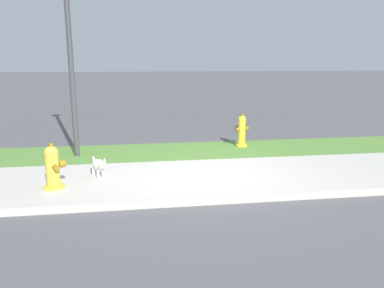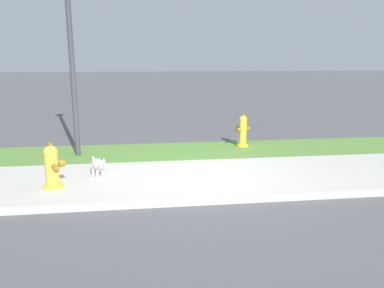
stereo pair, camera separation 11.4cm
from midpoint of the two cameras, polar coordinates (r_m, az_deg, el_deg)
The scene contains 7 objects.
ground_plane at distance 6.66m, azimuth 0.95°, elevation -5.11°, with size 120.00×120.00×0.00m, color #515154.
sidewalk_pavement at distance 6.66m, azimuth 0.95°, elevation -5.07°, with size 18.00×2.28×0.01m, color #BCB7AD.
grass_verge at distance 8.56m, azimuth -1.23°, elevation -1.02°, with size 18.00×1.72×0.01m, color #568438.
street_curb at distance 5.51m, azimuth 3.05°, elevation -8.36°, with size 18.00×0.16×0.12m, color #BCB7AD.
fire_hydrant_near_corner at distance 6.42m, azimuth -20.95°, elevation -3.31°, with size 0.37×0.38×0.75m.
fire_hydrant_mid_block at distance 9.02m, azimuth 7.19°, elevation 2.04°, with size 0.36×0.33×0.79m.
small_white_dog at distance 6.78m, azimuth -14.50°, elevation -3.13°, with size 0.31×0.41×0.39m.
Camera 1 is at (-1.10, -6.24, 2.04)m, focal length 35.00 mm.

